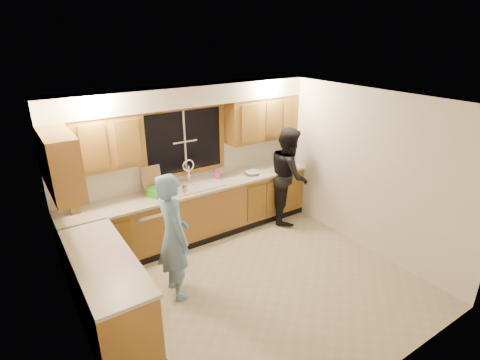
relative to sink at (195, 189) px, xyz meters
name	(u,v)px	position (x,y,z in m)	size (l,w,h in m)	color
floor	(251,286)	(0.00, -1.60, -0.86)	(4.20, 4.20, 0.00)	#B4A98B
ceiling	(254,103)	(0.00, -1.60, 1.64)	(4.20, 4.20, 0.00)	white
wall_back	(185,162)	(0.00, 0.30, 0.39)	(4.20, 4.20, 0.00)	white
wall_left	(74,256)	(-2.10, -1.60, 0.39)	(3.80, 3.80, 0.00)	white
wall_right	(364,171)	(2.10, -1.60, 0.39)	(3.80, 3.80, 0.00)	white
base_cabinets_back	(196,213)	(0.00, 0.00, -0.42)	(4.20, 0.60, 0.88)	#9F6C2E
base_cabinets_left	(107,293)	(-1.80, -1.25, -0.42)	(0.60, 1.90, 0.88)	#9F6C2E
countertop_back	(195,188)	(0.00, -0.02, 0.04)	(4.20, 0.63, 0.04)	beige
countertop_left	(103,259)	(-1.79, -1.25, 0.04)	(0.63, 1.90, 0.04)	beige
upper_cabinets_left	(93,144)	(-1.43, 0.13, 0.96)	(1.35, 0.33, 0.75)	#9F6C2E
upper_cabinets_right	(262,119)	(1.43, 0.13, 0.96)	(1.35, 0.33, 0.75)	#9F6C2E
upper_cabinets_return	(61,164)	(-1.94, -0.48, 0.96)	(0.33, 0.90, 0.75)	#9F6C2E
soffit	(187,96)	(0.00, 0.12, 1.49)	(4.20, 0.35, 0.30)	white
window_frame	(185,142)	(0.00, 0.29, 0.74)	(1.44, 0.03, 1.14)	black
sink	(195,189)	(0.00, 0.00, 0.00)	(0.86, 0.52, 0.57)	silver
dishwasher	(147,229)	(-0.85, -0.01, -0.45)	(0.60, 0.56, 0.82)	white
stove	(122,323)	(-1.80, -1.82, -0.41)	(0.58, 0.75, 0.90)	white
man	(173,237)	(-0.90, -1.16, -0.01)	(0.62, 0.41, 1.70)	#71A1D6
woman	(289,175)	(1.70, -0.34, 0.00)	(0.84, 0.65, 1.72)	black
knife_block	(74,206)	(-1.80, 0.07, 0.16)	(0.12, 0.10, 0.22)	olive
cutting_board	(152,179)	(-0.62, 0.22, 0.26)	(0.30, 0.02, 0.40)	tan
dish_crate	(158,191)	(-0.62, -0.01, 0.12)	(0.28, 0.26, 0.13)	green
soap_bottle	(216,173)	(0.47, 0.10, 0.15)	(0.09, 0.09, 0.19)	#F95E90
bowl	(252,173)	(1.08, -0.08, 0.08)	(0.24, 0.24, 0.06)	silver
can_left	(185,189)	(-0.25, -0.16, 0.12)	(0.07, 0.07, 0.13)	beige
can_right	(184,191)	(-0.29, -0.21, 0.12)	(0.07, 0.07, 0.12)	beige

